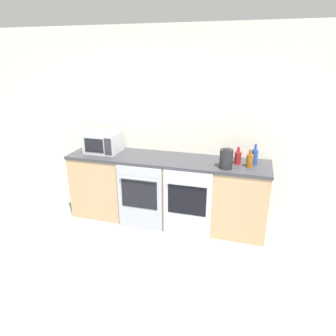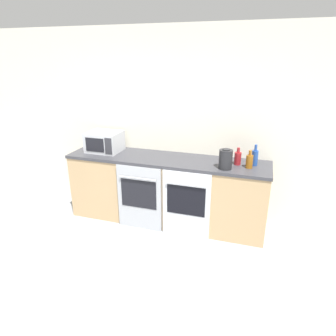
{
  "view_description": "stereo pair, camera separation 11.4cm",
  "coord_description": "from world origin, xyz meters",
  "px_view_note": "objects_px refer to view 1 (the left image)",
  "views": [
    {
      "loc": [
        1.07,
        -1.48,
        2.2
      ],
      "look_at": [
        0.02,
        2.16,
        0.79
      ],
      "focal_mm": 32.0,
      "sensor_mm": 36.0,
      "label": 1
    },
    {
      "loc": [
        1.18,
        -1.45,
        2.2
      ],
      "look_at": [
        0.02,
        2.16,
        0.79
      ],
      "focal_mm": 32.0,
      "sensor_mm": 36.0,
      "label": 2
    }
  ],
  "objects_px": {
    "microwave": "(103,142)",
    "kettle": "(226,159)",
    "oven_left": "(140,198)",
    "bottle_amber": "(250,160)",
    "bottle_red": "(238,157)",
    "oven_right": "(187,204)",
    "bottle_blue": "(255,156)"
  },
  "relations": [
    {
      "from": "microwave",
      "to": "bottle_blue",
      "type": "distance_m",
      "value": 2.07
    },
    {
      "from": "microwave",
      "to": "bottle_red",
      "type": "height_order",
      "value": "microwave"
    },
    {
      "from": "oven_left",
      "to": "kettle",
      "type": "height_order",
      "value": "kettle"
    },
    {
      "from": "oven_left",
      "to": "oven_right",
      "type": "xyz_separation_m",
      "value": [
        0.64,
        0.0,
        0.0
      ]
    },
    {
      "from": "oven_right",
      "to": "microwave",
      "type": "height_order",
      "value": "microwave"
    },
    {
      "from": "microwave",
      "to": "bottle_red",
      "type": "bearing_deg",
      "value": -0.3
    },
    {
      "from": "oven_right",
      "to": "bottle_blue",
      "type": "bearing_deg",
      "value": 27.0
    },
    {
      "from": "bottle_amber",
      "to": "bottle_blue",
      "type": "distance_m",
      "value": 0.13
    },
    {
      "from": "oven_left",
      "to": "oven_right",
      "type": "relative_size",
      "value": 1.0
    },
    {
      "from": "oven_right",
      "to": "kettle",
      "type": "height_order",
      "value": "kettle"
    },
    {
      "from": "bottle_amber",
      "to": "bottle_red",
      "type": "distance_m",
      "value": 0.17
    },
    {
      "from": "bottle_amber",
      "to": "bottle_red",
      "type": "relative_size",
      "value": 1.01
    },
    {
      "from": "oven_right",
      "to": "bottle_red",
      "type": "xyz_separation_m",
      "value": [
        0.56,
        0.36,
        0.56
      ]
    },
    {
      "from": "bottle_amber",
      "to": "bottle_blue",
      "type": "bearing_deg",
      "value": 64.75
    },
    {
      "from": "bottle_red",
      "to": "oven_left",
      "type": "bearing_deg",
      "value": -163.51
    },
    {
      "from": "bottle_amber",
      "to": "kettle",
      "type": "height_order",
      "value": "kettle"
    },
    {
      "from": "oven_right",
      "to": "kettle",
      "type": "distance_m",
      "value": 0.76
    },
    {
      "from": "oven_left",
      "to": "microwave",
      "type": "relative_size",
      "value": 1.93
    },
    {
      "from": "oven_left",
      "to": "bottle_amber",
      "type": "relative_size",
      "value": 3.99
    },
    {
      "from": "microwave",
      "to": "bottle_amber",
      "type": "distance_m",
      "value": 2.01
    },
    {
      "from": "microwave",
      "to": "oven_left",
      "type": "bearing_deg",
      "value": -28.71
    },
    {
      "from": "oven_left",
      "to": "microwave",
      "type": "height_order",
      "value": "microwave"
    },
    {
      "from": "kettle",
      "to": "oven_right",
      "type": "bearing_deg",
      "value": -160.12
    },
    {
      "from": "bottle_red",
      "to": "oven_right",
      "type": "bearing_deg",
      "value": -147.7
    },
    {
      "from": "oven_left",
      "to": "bottle_red",
      "type": "distance_m",
      "value": 1.37
    },
    {
      "from": "bottle_amber",
      "to": "oven_right",
      "type": "bearing_deg",
      "value": -159.09
    },
    {
      "from": "oven_right",
      "to": "bottle_blue",
      "type": "relative_size",
      "value": 3.34
    },
    {
      "from": "oven_right",
      "to": "bottle_amber",
      "type": "distance_m",
      "value": 0.95
    },
    {
      "from": "bottle_red",
      "to": "kettle",
      "type": "bearing_deg",
      "value": -122.72
    },
    {
      "from": "microwave",
      "to": "kettle",
      "type": "bearing_deg",
      "value": -6.81
    },
    {
      "from": "bottle_amber",
      "to": "bottle_blue",
      "type": "height_order",
      "value": "bottle_blue"
    },
    {
      "from": "kettle",
      "to": "microwave",
      "type": "bearing_deg",
      "value": 173.19
    }
  ]
}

